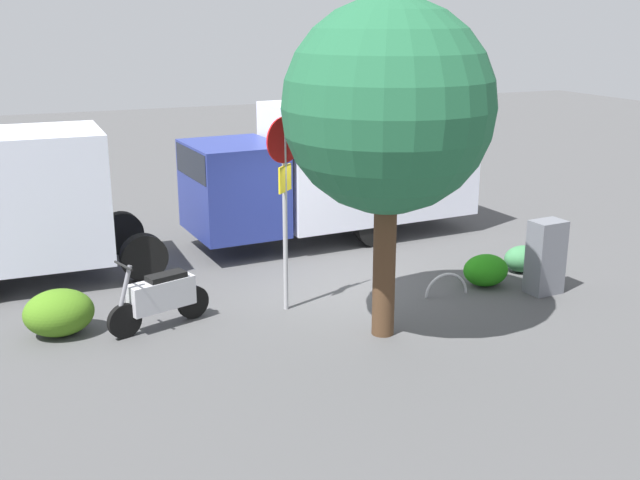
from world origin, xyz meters
name	(u,v)px	position (x,y,z in m)	size (l,w,h in m)	color
ground_plane	(335,288)	(0.00, 0.00, 0.00)	(60.00, 60.00, 0.00)	#484849
box_truck_near	(334,166)	(-1.33, -3.09, 1.67)	(8.36, 2.70, 3.05)	black
motorcycle	(161,297)	(3.35, 0.61, 0.52)	(1.75, 0.78, 1.20)	black
stop_sign	(285,184)	(1.21, 0.66, 2.22)	(0.71, 0.33, 3.33)	#9E9EA3
street_tree	(388,108)	(0.16, 2.25, 3.57)	(3.17, 3.17, 5.18)	#47301E
utility_cabinet	(546,257)	(-3.42, 1.70, 0.68)	(0.61, 0.44, 1.36)	slate
bike_rack_hoop	(446,295)	(-1.71, 1.14, 0.00)	(0.85, 0.85, 0.05)	#B7B7BC
shrub_near_sign	(523,259)	(-3.81, 0.56, 0.26)	(0.77, 0.63, 0.52)	#387546
shrub_mid_verge	(59,313)	(4.91, 0.30, 0.37)	(1.09, 0.90, 0.75)	#43721A
shrub_by_tree	(486,270)	(-2.66, 0.96, 0.30)	(0.87, 0.71, 0.60)	#238715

